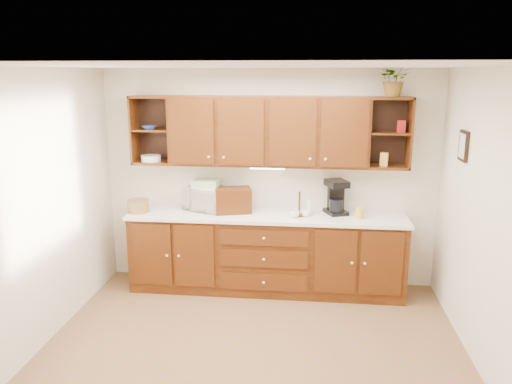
% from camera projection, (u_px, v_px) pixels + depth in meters
% --- Properties ---
extents(floor, '(4.00, 4.00, 0.00)m').
position_uv_depth(floor, '(252.00, 354.00, 4.64)').
color(floor, brown).
rests_on(floor, ground).
extents(ceiling, '(4.00, 4.00, 0.00)m').
position_uv_depth(ceiling, '(251.00, 66.00, 4.04)').
color(ceiling, white).
rests_on(ceiling, back_wall).
extents(back_wall, '(4.00, 0.00, 4.00)m').
position_uv_depth(back_wall, '(269.00, 179.00, 6.03)').
color(back_wall, beige).
rests_on(back_wall, floor).
extents(left_wall, '(0.00, 3.50, 3.50)m').
position_uv_depth(left_wall, '(35.00, 213.00, 4.55)').
color(left_wall, beige).
rests_on(left_wall, floor).
extents(right_wall, '(0.00, 3.50, 3.50)m').
position_uv_depth(right_wall, '(491.00, 227.00, 4.12)').
color(right_wall, beige).
rests_on(right_wall, floor).
extents(base_cabinets, '(3.20, 0.60, 0.90)m').
position_uv_depth(base_cabinets, '(266.00, 253.00, 5.94)').
color(base_cabinets, black).
rests_on(base_cabinets, floor).
extents(countertop, '(3.24, 0.64, 0.04)m').
position_uv_depth(countertop, '(266.00, 216.00, 5.82)').
color(countertop, silver).
rests_on(countertop, base_cabinets).
extents(upper_cabinets, '(3.20, 0.33, 0.80)m').
position_uv_depth(upper_cabinets, '(269.00, 131.00, 5.73)').
color(upper_cabinets, black).
rests_on(upper_cabinets, back_wall).
extents(undercabinet_light, '(0.40, 0.05, 0.02)m').
position_uv_depth(undercabinet_light, '(267.00, 168.00, 5.78)').
color(undercabinet_light, white).
rests_on(undercabinet_light, upper_cabinets).
extents(framed_picture, '(0.03, 0.24, 0.30)m').
position_uv_depth(framed_picture, '(464.00, 146.00, 4.87)').
color(framed_picture, black).
rests_on(framed_picture, right_wall).
extents(wicker_basket, '(0.33, 0.33, 0.15)m').
position_uv_depth(wicker_basket, '(138.00, 206.00, 5.90)').
color(wicker_basket, olive).
rests_on(wicker_basket, countertop).
extents(microwave, '(0.59, 0.50, 0.28)m').
position_uv_depth(microwave, '(206.00, 198.00, 5.97)').
color(microwave, beige).
rests_on(microwave, countertop).
extents(towel_stack, '(0.31, 0.24, 0.09)m').
position_uv_depth(towel_stack, '(206.00, 184.00, 5.93)').
color(towel_stack, '#EAF171').
rests_on(towel_stack, microwave).
extents(wine_bottle, '(0.08, 0.08, 0.29)m').
position_uv_depth(wine_bottle, '(231.00, 198.00, 5.95)').
color(wine_bottle, black).
rests_on(wine_bottle, countertop).
extents(woven_tray, '(0.32, 0.17, 0.31)m').
position_uv_depth(woven_tray, '(212.00, 206.00, 6.13)').
color(woven_tray, olive).
rests_on(woven_tray, countertop).
extents(bread_box, '(0.47, 0.36, 0.29)m').
position_uv_depth(bread_box, '(233.00, 200.00, 5.86)').
color(bread_box, black).
rests_on(bread_box, countertop).
extents(mug_tree, '(0.25, 0.25, 0.29)m').
position_uv_depth(mug_tree, '(299.00, 212.00, 5.73)').
color(mug_tree, black).
rests_on(mug_tree, countertop).
extents(canister_red, '(0.10, 0.10, 0.13)m').
position_uv_depth(canister_red, '(338.00, 208.00, 5.81)').
color(canister_red, maroon).
rests_on(canister_red, countertop).
extents(canister_white, '(0.08, 0.08, 0.17)m').
position_uv_depth(canister_white, '(309.00, 208.00, 5.78)').
color(canister_white, white).
rests_on(canister_white, countertop).
extents(canister_yellow, '(0.10, 0.10, 0.12)m').
position_uv_depth(canister_yellow, '(359.00, 213.00, 5.63)').
color(canister_yellow, gold).
rests_on(canister_yellow, countertop).
extents(coffee_maker, '(0.30, 0.34, 0.40)m').
position_uv_depth(coffee_maker, '(336.00, 197.00, 5.82)').
color(coffee_maker, black).
rests_on(coffee_maker, countertop).
extents(bowl_stack, '(0.19, 0.19, 0.04)m').
position_uv_depth(bowl_stack, '(149.00, 128.00, 5.84)').
color(bowl_stack, '#284894').
rests_on(bowl_stack, upper_cabinets).
extents(plate_stack, '(0.24, 0.24, 0.07)m').
position_uv_depth(plate_stack, '(151.00, 158.00, 5.94)').
color(plate_stack, white).
rests_on(plate_stack, upper_cabinets).
extents(pantry_box_yellow, '(0.10, 0.09, 0.15)m').
position_uv_depth(pantry_box_yellow, '(384.00, 159.00, 5.62)').
color(pantry_box_yellow, gold).
rests_on(pantry_box_yellow, upper_cabinets).
extents(pantry_box_red, '(0.09, 0.08, 0.13)m').
position_uv_depth(pantry_box_red, '(401.00, 126.00, 5.55)').
color(pantry_box_red, maroon).
rests_on(pantry_box_red, upper_cabinets).
extents(potted_plant, '(0.39, 0.35, 0.38)m').
position_uv_depth(potted_plant, '(395.00, 79.00, 5.38)').
color(potted_plant, '#999999').
rests_on(potted_plant, upper_cabinets).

